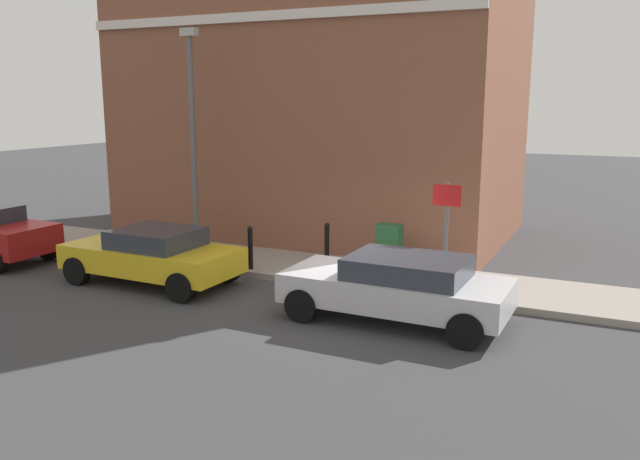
{
  "coord_description": "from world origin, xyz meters",
  "views": [
    {
      "loc": [
        -11.87,
        -5.0,
        4.16
      ],
      "look_at": [
        1.34,
        1.2,
        1.2
      ],
      "focal_mm": 36.7,
      "sensor_mm": 36.0,
      "label": 1
    }
  ],
  "objects": [
    {
      "name": "ground",
      "position": [
        0.0,
        0.0,
        0.0
      ],
      "size": [
        80.0,
        80.0,
        0.0
      ],
      "primitive_type": "plane",
      "color": "#38383A"
    },
    {
      "name": "sidewalk",
      "position": [
        2.02,
        6.0,
        0.07
      ],
      "size": [
        2.36,
        30.0,
        0.15
      ],
      "primitive_type": "cube",
      "color": "gray",
      "rests_on": "ground"
    },
    {
      "name": "corner_building",
      "position": [
        6.77,
        3.58,
        4.77
      ],
      "size": [
        7.24,
        11.16,
        9.53
      ],
      "color": "brown",
      "rests_on": "ground"
    },
    {
      "name": "car_silver",
      "position": [
        -0.55,
        -1.3,
        0.69
      ],
      "size": [
        1.95,
        4.25,
        1.27
      ],
      "rotation": [
        0.0,
        0.0,
        1.55
      ],
      "color": "#B7B7BC",
      "rests_on": "ground"
    },
    {
      "name": "car_yellow",
      "position": [
        -0.48,
        4.53,
        0.68
      ],
      "size": [
        1.99,
        4.09,
        1.28
      ],
      "rotation": [
        0.0,
        0.0,
        1.54
      ],
      "color": "gold",
      "rests_on": "ground"
    },
    {
      "name": "utility_cabinet",
      "position": [
        2.16,
        -0.18,
        0.68
      ],
      "size": [
        0.46,
        0.61,
        1.15
      ],
      "color": "#1E4C28",
      "rests_on": "sidewalk"
    },
    {
      "name": "bollard_near_cabinet",
      "position": [
        2.26,
        1.45,
        0.7
      ],
      "size": [
        0.14,
        0.14,
        1.04
      ],
      "color": "black",
      "rests_on": "sidewalk"
    },
    {
      "name": "bollard_far_kerb",
      "position": [
        1.09,
        2.91,
        0.7
      ],
      "size": [
        0.14,
        0.14,
        1.04
      ],
      "color": "black",
      "rests_on": "sidewalk"
    },
    {
      "name": "street_sign",
      "position": [
        1.24,
        -1.73,
        1.66
      ],
      "size": [
        0.08,
        0.6,
        2.3
      ],
      "color": "#59595B",
      "rests_on": "sidewalk"
    },
    {
      "name": "lamppost",
      "position": [
        2.11,
        5.19,
        3.3
      ],
      "size": [
        0.2,
        0.44,
        5.72
      ],
      "color": "#59595B",
      "rests_on": "sidewalk"
    }
  ]
}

